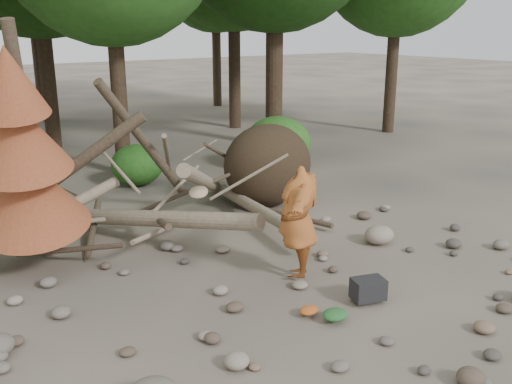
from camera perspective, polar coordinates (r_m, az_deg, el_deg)
ground at (r=9.25m, az=4.31°, el=-10.75°), size 120.00×120.00×0.00m
deadfall_pile at (r=13.23m, az=-0.67°, el=2.13°), size 8.55×5.24×3.30m
dead_conifer at (r=10.11m, az=-22.21°, el=3.16°), size 2.06×2.16×4.35m
bush_mid at (r=15.78m, az=-11.81°, el=2.66°), size 1.40×1.40×1.12m
bush_right at (r=17.16m, az=2.18°, el=4.92°), size 2.00×2.00×1.60m
frisbee_thrower at (r=9.57m, az=4.21°, el=-2.99°), size 3.15×2.10×1.93m
backpack at (r=9.27m, az=11.13°, el=-9.82°), size 0.59×0.48×0.34m
cloth_green at (r=8.66m, az=7.89°, el=-12.33°), size 0.40×0.33×0.15m
cloth_orange at (r=8.77m, az=5.30°, el=-11.97°), size 0.31×0.25×0.11m
boulder_mid_right at (r=11.67m, az=12.22°, el=-4.21°), size 0.61×0.55×0.36m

